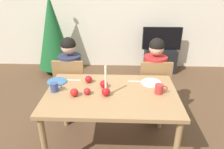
{
  "coord_description": "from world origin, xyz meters",
  "views": [
    {
      "loc": [
        0.08,
        -1.95,
        1.88
      ],
      "look_at": [
        0.0,
        0.2,
        0.87
      ],
      "focal_mm": 33.97,
      "sensor_mm": 36.0,
      "label": 1
    }
  ],
  "objects_px": {
    "candle_centerpiece": "(106,90)",
    "chair_left": "(71,85)",
    "person_left_child": "(71,80)",
    "christmas_tree": "(53,32)",
    "plate_right": "(151,83)",
    "apple_far_edge": "(87,91)",
    "person_right_child": "(153,81)",
    "mug_left": "(55,87)",
    "apple_by_right_mug": "(89,79)",
    "tv_stand": "(160,60)",
    "apple_near_candle": "(104,84)",
    "plate_left": "(57,81)",
    "dining_table": "(111,99)",
    "mug_right": "(159,89)",
    "apple_by_left_plate": "(74,92)",
    "tv": "(162,38)",
    "chair_right": "(153,86)"
  },
  "relations": [
    {
      "from": "candle_centerpiece",
      "to": "chair_left",
      "type": "bearing_deg",
      "value": 128.2
    },
    {
      "from": "person_left_child",
      "to": "christmas_tree",
      "type": "height_order",
      "value": "christmas_tree"
    },
    {
      "from": "plate_right",
      "to": "apple_far_edge",
      "type": "xyz_separation_m",
      "value": [
        -0.7,
        -0.28,
        0.03
      ]
    },
    {
      "from": "person_right_child",
      "to": "apple_far_edge",
      "type": "xyz_separation_m",
      "value": [
        -0.8,
        -0.68,
        0.22
      ]
    },
    {
      "from": "plate_right",
      "to": "mug_left",
      "type": "distance_m",
      "value": 1.08
    },
    {
      "from": "plate_right",
      "to": "apple_far_edge",
      "type": "height_order",
      "value": "apple_far_edge"
    },
    {
      "from": "apple_by_right_mug",
      "to": "apple_far_edge",
      "type": "bearing_deg",
      "value": -85.36
    },
    {
      "from": "tv_stand",
      "to": "apple_near_candle",
      "type": "xyz_separation_m",
      "value": [
        -1.03,
        -2.19,
        0.55
      ]
    },
    {
      "from": "apple_near_candle",
      "to": "mug_left",
      "type": "bearing_deg",
      "value": -168.82
    },
    {
      "from": "plate_left",
      "to": "plate_right",
      "type": "bearing_deg",
      "value": 0.68
    },
    {
      "from": "tv_stand",
      "to": "apple_near_candle",
      "type": "height_order",
      "value": "apple_near_candle"
    },
    {
      "from": "person_left_child",
      "to": "apple_near_candle",
      "type": "height_order",
      "value": "person_left_child"
    },
    {
      "from": "person_right_child",
      "to": "dining_table",
      "type": "bearing_deg",
      "value": -130.61
    },
    {
      "from": "christmas_tree",
      "to": "apple_by_right_mug",
      "type": "height_order",
      "value": "christmas_tree"
    },
    {
      "from": "christmas_tree",
      "to": "plate_right",
      "type": "bearing_deg",
      "value": -48.21
    },
    {
      "from": "dining_table",
      "to": "apple_by_right_mug",
      "type": "relative_size",
      "value": 16.7
    },
    {
      "from": "plate_right",
      "to": "apple_by_right_mug",
      "type": "xyz_separation_m",
      "value": [
        -0.72,
        -0.01,
        0.04
      ]
    },
    {
      "from": "dining_table",
      "to": "mug_right",
      "type": "xyz_separation_m",
      "value": [
        0.5,
        0.01,
        0.13
      ]
    },
    {
      "from": "dining_table",
      "to": "person_left_child",
      "type": "distance_m",
      "value": 0.87
    },
    {
      "from": "plate_right",
      "to": "mug_left",
      "type": "bearing_deg",
      "value": -167.8
    },
    {
      "from": "christmas_tree",
      "to": "mug_right",
      "type": "height_order",
      "value": "christmas_tree"
    },
    {
      "from": "candle_centerpiece",
      "to": "apple_by_left_plate",
      "type": "bearing_deg",
      "value": -175.93
    },
    {
      "from": "tv_stand",
      "to": "tv",
      "type": "bearing_deg",
      "value": 90.0
    },
    {
      "from": "chair_left",
      "to": "mug_right",
      "type": "xyz_separation_m",
      "value": [
        1.08,
        -0.6,
        0.29
      ]
    },
    {
      "from": "tv_stand",
      "to": "plate_right",
      "type": "relative_size",
      "value": 2.78
    },
    {
      "from": "chair_left",
      "to": "apple_by_right_mug",
      "type": "distance_m",
      "value": 0.56
    },
    {
      "from": "candle_centerpiece",
      "to": "plate_right",
      "type": "height_order",
      "value": "candle_centerpiece"
    },
    {
      "from": "candle_centerpiece",
      "to": "plate_left",
      "type": "height_order",
      "value": "candle_centerpiece"
    },
    {
      "from": "tv_stand",
      "to": "plate_right",
      "type": "distance_m",
      "value": 2.18
    },
    {
      "from": "plate_left",
      "to": "apple_near_candle",
      "type": "bearing_deg",
      "value": -11.54
    },
    {
      "from": "apple_by_left_plate",
      "to": "apple_far_edge",
      "type": "height_order",
      "value": "apple_by_left_plate"
    },
    {
      "from": "person_left_child",
      "to": "chair_left",
      "type": "bearing_deg",
      "value": -90.0
    },
    {
      "from": "apple_near_candle",
      "to": "christmas_tree",
      "type": "bearing_deg",
      "value": 119.75
    },
    {
      "from": "mug_left",
      "to": "apple_near_candle",
      "type": "distance_m",
      "value": 0.53
    },
    {
      "from": "tv_stand",
      "to": "apple_far_edge",
      "type": "bearing_deg",
      "value": -116.89
    },
    {
      "from": "tv",
      "to": "mug_left",
      "type": "xyz_separation_m",
      "value": [
        -1.54,
        -2.29,
        0.09
      ]
    },
    {
      "from": "chair_left",
      "to": "person_left_child",
      "type": "distance_m",
      "value": 0.07
    },
    {
      "from": "apple_by_right_mug",
      "to": "apple_near_candle",
      "type": "bearing_deg",
      "value": -31.72
    },
    {
      "from": "chair_right",
      "to": "plate_right",
      "type": "xyz_separation_m",
      "value": [
        -0.1,
        -0.37,
        0.24
      ]
    },
    {
      "from": "christmas_tree",
      "to": "apple_by_right_mug",
      "type": "xyz_separation_m",
      "value": [
        0.97,
        -1.91,
        -0.06
      ]
    },
    {
      "from": "tv_stand",
      "to": "mug_left",
      "type": "relative_size",
      "value": 5.04
    },
    {
      "from": "tv_stand",
      "to": "apple_by_left_plate",
      "type": "relative_size",
      "value": 7.45
    },
    {
      "from": "dining_table",
      "to": "chair_right",
      "type": "height_order",
      "value": "chair_right"
    },
    {
      "from": "mug_right",
      "to": "apple_by_right_mug",
      "type": "distance_m",
      "value": 0.8
    },
    {
      "from": "person_left_child",
      "to": "tv",
      "type": "bearing_deg",
      "value": 47.61
    },
    {
      "from": "chair_right",
      "to": "plate_left",
      "type": "distance_m",
      "value": 1.27
    },
    {
      "from": "dining_table",
      "to": "person_right_child",
      "type": "xyz_separation_m",
      "value": [
        0.55,
        0.64,
        -0.1
      ]
    },
    {
      "from": "apple_by_right_mug",
      "to": "candle_centerpiece",
      "type": "bearing_deg",
      "value": -52.61
    },
    {
      "from": "chair_right",
      "to": "candle_centerpiece",
      "type": "relative_size",
      "value": 2.7
    },
    {
      "from": "apple_near_candle",
      "to": "apple_by_left_plate",
      "type": "relative_size",
      "value": 1.0
    }
  ]
}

